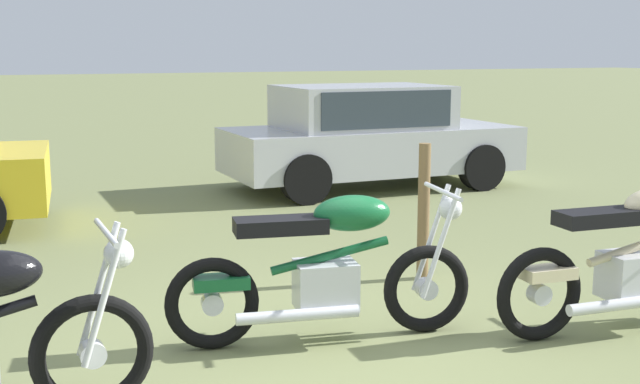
# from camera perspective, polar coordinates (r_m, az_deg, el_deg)

# --- Properties ---
(ground_plane) EXTENTS (120.00, 120.00, 0.00)m
(ground_plane) POSITION_cam_1_polar(r_m,az_deg,el_deg) (5.29, 0.59, -11.41)
(ground_plane) COLOR olive
(motorcycle_green) EXTENTS (2.06, 0.73, 1.02)m
(motorcycle_green) POSITION_cam_1_polar(r_m,az_deg,el_deg) (5.42, 0.46, -5.41)
(motorcycle_green) COLOR black
(motorcycle_green) RESTS_ON ground
(motorcycle_cream) EXTENTS (2.09, 0.64, 1.02)m
(motorcycle_cream) POSITION_cam_1_polar(r_m,az_deg,el_deg) (6.05, 21.07, -4.43)
(motorcycle_cream) COLOR black
(motorcycle_cream) RESTS_ON ground
(car_silver) EXTENTS (4.04, 1.85, 1.43)m
(car_silver) POSITION_cam_1_polar(r_m,az_deg,el_deg) (11.35, 3.30, 4.26)
(car_silver) COLOR #B2B5BA
(car_silver) RESTS_ON ground
(fence_post_wooden) EXTENTS (0.10, 0.10, 1.16)m
(fence_post_wooden) POSITION_cam_1_polar(r_m,az_deg,el_deg) (6.90, 7.25, -1.38)
(fence_post_wooden) COLOR brown
(fence_post_wooden) RESTS_ON ground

